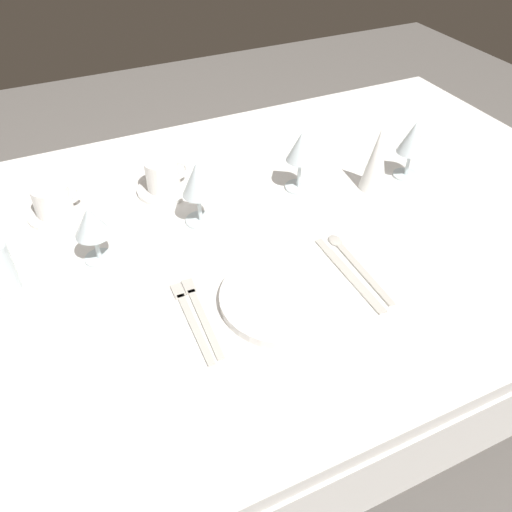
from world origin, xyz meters
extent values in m
plane|color=slate|center=(0.00, 0.00, 0.00)|extent=(6.00, 6.00, 0.00)
cube|color=white|center=(0.00, 0.00, 0.72)|extent=(1.80, 1.10, 0.04)
cube|color=white|center=(0.00, -0.55, 0.61)|extent=(1.80, 0.01, 0.18)
cube|color=white|center=(0.00, 0.55, 0.61)|extent=(1.80, 0.01, 0.18)
cylinder|color=brown|center=(0.80, 0.45, 0.35)|extent=(0.07, 0.07, 0.70)
cylinder|color=white|center=(-0.04, -0.23, 0.75)|extent=(0.24, 0.24, 0.02)
cube|color=beige|center=(-0.19, -0.22, 0.74)|extent=(0.02, 0.18, 0.00)
cube|color=beige|center=(-0.18, -0.12, 0.74)|extent=(0.02, 0.04, 0.00)
cube|color=beige|center=(-0.21, -0.22, 0.74)|extent=(0.02, 0.18, 0.00)
cube|color=beige|center=(-0.21, -0.12, 0.74)|extent=(0.02, 0.04, 0.00)
cube|color=beige|center=(0.12, -0.24, 0.74)|extent=(0.02, 0.20, 0.00)
cube|color=beige|center=(0.12, -0.12, 0.74)|extent=(0.02, 0.06, 0.00)
cube|color=beige|center=(0.15, -0.23, 0.74)|extent=(0.02, 0.20, 0.00)
ellipsoid|color=beige|center=(0.15, -0.11, 0.74)|extent=(0.03, 0.04, 0.01)
cylinder|color=white|center=(-0.13, 0.23, 0.74)|extent=(0.13, 0.13, 0.01)
cylinder|color=white|center=(-0.13, 0.23, 0.79)|extent=(0.08, 0.08, 0.07)
torus|color=white|center=(-0.09, 0.23, 0.79)|extent=(0.05, 0.01, 0.05)
cylinder|color=white|center=(-0.38, 0.24, 0.74)|extent=(0.13, 0.13, 0.01)
cylinder|color=white|center=(-0.38, 0.24, 0.78)|extent=(0.08, 0.08, 0.07)
torus|color=white|center=(-0.34, 0.24, 0.79)|extent=(0.05, 0.01, 0.05)
cylinder|color=silver|center=(0.45, 0.04, 0.74)|extent=(0.06, 0.06, 0.01)
cylinder|color=silver|center=(0.45, 0.04, 0.78)|extent=(0.01, 0.01, 0.06)
cone|color=silver|center=(0.45, 0.04, 0.85)|extent=(0.07, 0.07, 0.08)
cylinder|color=silver|center=(-0.32, 0.04, 0.74)|extent=(0.06, 0.06, 0.01)
cylinder|color=silver|center=(-0.32, 0.04, 0.78)|extent=(0.01, 0.01, 0.06)
cone|color=silver|center=(-0.32, 0.04, 0.84)|extent=(0.07, 0.07, 0.06)
cylinder|color=silver|center=(0.18, 0.10, 0.74)|extent=(0.07, 0.07, 0.01)
cylinder|color=silver|center=(0.18, 0.10, 0.78)|extent=(0.01, 0.01, 0.07)
cone|color=silver|center=(0.18, 0.10, 0.85)|extent=(0.07, 0.07, 0.07)
cylinder|color=silver|center=(-0.09, 0.08, 0.74)|extent=(0.07, 0.07, 0.01)
cylinder|color=silver|center=(-0.09, 0.08, 0.78)|extent=(0.01, 0.01, 0.07)
cone|color=silver|center=(-0.09, 0.08, 0.85)|extent=(0.07, 0.07, 0.08)
cone|color=white|center=(0.34, 0.03, 0.82)|extent=(0.07, 0.07, 0.16)
camera|label=1|loc=(-0.38, -0.84, 1.45)|focal=36.77mm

